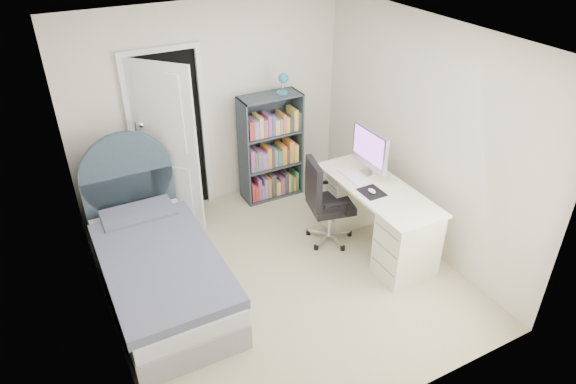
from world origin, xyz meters
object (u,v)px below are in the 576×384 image
bed (158,265)px  desk (375,214)px  floor_lamp (147,183)px  bookcase (271,152)px  office_chair (324,199)px  nightstand (105,207)px

bed → desk: 2.39m
floor_lamp → desk: floor_lamp is taller
bed → desk: (2.35, -0.40, 0.12)m
bookcase → office_chair: 1.20m
bed → bookcase: bearing=31.7°
floor_lamp → bookcase: 1.59m
bed → bookcase: size_ratio=1.33×
desk → bookcase: bearing=108.9°
nightstand → desk: (2.62, -1.62, 0.05)m
nightstand → bookcase: bookcase is taller
bed → nightstand: (-0.26, 1.22, 0.07)m
nightstand → floor_lamp: 0.53m
floor_lamp → bookcase: bearing=-3.8°
bed → office_chair: bed is taller
nightstand → desk: desk is taller
bookcase → office_chair: bookcase is taller
desk → office_chair: size_ratio=1.52×
bed → nightstand: size_ratio=3.83×
nightstand → floor_lamp: size_ratio=0.43×
bookcase → bed: bearing=-148.3°
nightstand → desk: 3.08m
bookcase → nightstand: bearing=177.6°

